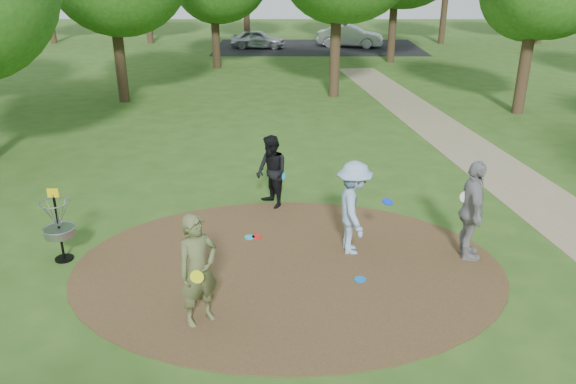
{
  "coord_description": "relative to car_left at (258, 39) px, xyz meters",
  "views": [
    {
      "loc": [
        0.02,
        -9.59,
        5.57
      ],
      "look_at": [
        0.0,
        1.2,
        1.1
      ],
      "focal_mm": 35.0,
      "sensor_mm": 36.0,
      "label": 1
    }
  ],
  "objects": [
    {
      "name": "ground",
      "position": [
        2.09,
        -29.41,
        -0.62
      ],
      "size": [
        100.0,
        100.0,
        0.0
      ],
      "primitive_type": "plane",
      "color": "#2D5119",
      "rests_on": "ground"
    },
    {
      "name": "dirt_clearing",
      "position": [
        2.09,
        -29.41,
        -0.61
      ],
      "size": [
        8.4,
        8.4,
        0.02
      ],
      "primitive_type": "cylinder",
      "color": "#47301C",
      "rests_on": "ground"
    },
    {
      "name": "footpath",
      "position": [
        8.59,
        -27.41,
        -0.61
      ],
      "size": [
        7.55,
        39.89,
        0.01
      ],
      "primitive_type": "cube",
      "rotation": [
        0.0,
        0.0,
        0.14
      ],
      "color": "#8C7A5B",
      "rests_on": "ground"
    },
    {
      "name": "parking_lot",
      "position": [
        4.09,
        0.59,
        -0.62
      ],
      "size": [
        14.0,
        8.0,
        0.01
      ],
      "primitive_type": "cube",
      "color": "black",
      "rests_on": "ground"
    },
    {
      "name": "player_observer_with_disc",
      "position": [
        0.65,
        -31.18,
        0.35
      ],
      "size": [
        0.84,
        0.81,
        1.94
      ],
      "color": "#596138",
      "rests_on": "ground"
    },
    {
      "name": "player_throwing_with_disc",
      "position": [
        3.4,
        -28.75,
        0.35
      ],
      "size": [
        1.22,
        1.31,
        1.95
      ],
      "color": "#90B2D8",
      "rests_on": "ground"
    },
    {
      "name": "player_walking_with_disc",
      "position": [
        1.69,
        -26.44,
        0.26
      ],
      "size": [
        1.01,
        1.08,
        1.77
      ],
      "color": "black",
      "rests_on": "ground"
    },
    {
      "name": "player_waiting_with_disc",
      "position": [
        5.7,
        -28.99,
        0.41
      ],
      "size": [
        0.6,
        1.24,
        2.06
      ],
      "color": "gray",
      "rests_on": "ground"
    },
    {
      "name": "disc_ground_cyan",
      "position": [
        1.26,
        -28.18,
        -0.59
      ],
      "size": [
        0.22,
        0.22,
        0.02
      ],
      "primitive_type": "cylinder",
      "color": "#1AAFD1",
      "rests_on": "dirt_clearing"
    },
    {
      "name": "disc_ground_blue",
      "position": [
        3.44,
        -29.91,
        -0.59
      ],
      "size": [
        0.22,
        0.22,
        0.02
      ],
      "primitive_type": "cylinder",
      "color": "blue",
      "rests_on": "dirt_clearing"
    },
    {
      "name": "disc_ground_red",
      "position": [
        1.42,
        -28.15,
        -0.59
      ],
      "size": [
        0.22,
        0.22,
        0.02
      ],
      "primitive_type": "cylinder",
      "color": "red",
      "rests_on": "dirt_clearing"
    },
    {
      "name": "car_left",
      "position": [
        0.0,
        0.0,
        0.0
      ],
      "size": [
        3.74,
        1.74,
        1.24
      ],
      "primitive_type": "imported",
      "rotation": [
        0.0,
        0.0,
        1.49
      ],
      "color": "#B3B9BC",
      "rests_on": "ground"
    },
    {
      "name": "car_right",
      "position": [
        6.3,
        0.68,
        0.11
      ],
      "size": [
        4.66,
        2.59,
        1.46
      ],
      "primitive_type": "imported",
      "rotation": [
        0.0,
        0.0,
        1.32
      ],
      "color": "#B7BABF",
      "rests_on": "ground"
    },
    {
      "name": "disc_golf_basket",
      "position": [
        -2.41,
        -29.11,
        0.25
      ],
      "size": [
        0.63,
        0.63,
        1.54
      ],
      "color": "black",
      "rests_on": "ground"
    }
  ]
}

